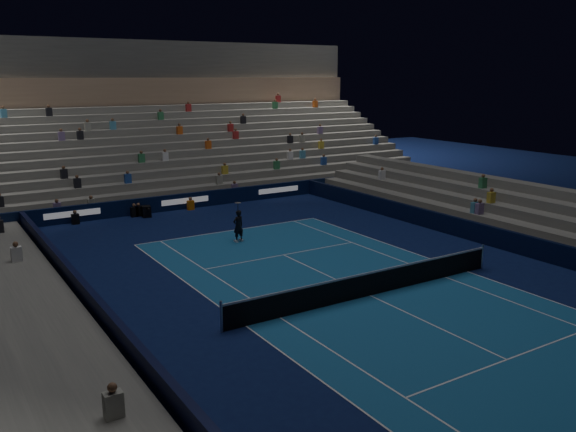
{
  "coord_description": "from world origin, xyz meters",
  "views": [
    {
      "loc": [
        -14.41,
        -16.9,
        8.35
      ],
      "look_at": [
        0.0,
        6.0,
        2.0
      ],
      "focal_mm": 37.33,
      "sensor_mm": 36.0,
      "label": 1
    }
  ],
  "objects": [
    {
      "name": "broadcast_camera",
      "position": [
        -2.86,
        17.58,
        0.35
      ],
      "size": [
        0.6,
        1.02,
        0.68
      ],
      "color": "black",
      "rests_on": "ground"
    },
    {
      "name": "grandstand_east",
      "position": [
        13.17,
        0.0,
        0.92
      ],
      "size": [
        5.0,
        37.0,
        2.5
      ],
      "color": "slate",
      "rests_on": "ground"
    },
    {
      "name": "tennis_net",
      "position": [
        0.0,
        0.0,
        0.5
      ],
      "size": [
        12.9,
        0.1,
        1.1
      ],
      "color": "#B2B2B7",
      "rests_on": "ground"
    },
    {
      "name": "ground",
      "position": [
        0.0,
        0.0,
        0.0
      ],
      "size": [
        90.0,
        90.0,
        0.0
      ],
      "primitive_type": "plane",
      "color": "#0B1643",
      "rests_on": "ground"
    },
    {
      "name": "tennis_player",
      "position": [
        -0.71,
        9.67,
        0.84
      ],
      "size": [
        0.67,
        0.5,
        1.67
      ],
      "primitive_type": "imported",
      "rotation": [
        0.0,
        0.0,
        3.32
      ],
      "color": "black",
      "rests_on": "ground"
    },
    {
      "name": "sponsor_barrier_east",
      "position": [
        9.7,
        0.0,
        0.5
      ],
      "size": [
        0.25,
        37.0,
        1.0
      ],
      "primitive_type": "cube",
      "color": "black",
      "rests_on": "ground"
    },
    {
      "name": "sponsor_barrier_far",
      "position": [
        0.0,
        18.5,
        0.5
      ],
      "size": [
        44.0,
        0.25,
        1.0
      ],
      "primitive_type": "cube",
      "color": "black",
      "rests_on": "ground"
    },
    {
      "name": "grandstand_main",
      "position": [
        0.0,
        27.9,
        3.38
      ],
      "size": [
        44.0,
        15.2,
        11.2
      ],
      "color": "slate",
      "rests_on": "ground"
    },
    {
      "name": "sponsor_barrier_west",
      "position": [
        -9.7,
        0.0,
        0.5
      ],
      "size": [
        0.25,
        37.0,
        1.0
      ],
      "primitive_type": "cube",
      "color": "black",
      "rests_on": "ground"
    },
    {
      "name": "court_surface",
      "position": [
        0.0,
        0.0,
        0.01
      ],
      "size": [
        10.97,
        23.77,
        0.01
      ],
      "primitive_type": "cube",
      "color": "#1A5893",
      "rests_on": "ground"
    }
  ]
}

